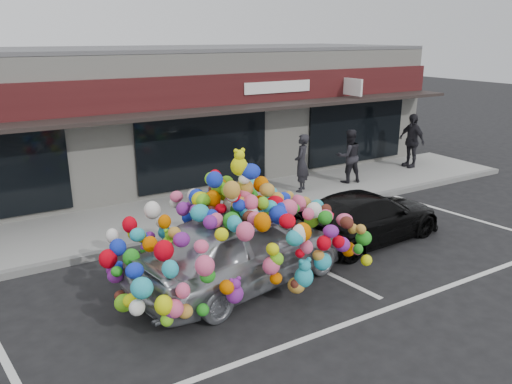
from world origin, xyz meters
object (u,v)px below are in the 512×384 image
pedestrian_b (349,156)px  black_sedan (366,217)px  toy_car (242,239)px  pedestrian_a (302,163)px  pedestrian_c (411,140)px

pedestrian_b → black_sedan: bearing=66.8°
pedestrian_b → toy_car: bearing=45.4°
toy_car → black_sedan: toy_car is taller
black_sedan → pedestrian_a: bearing=-15.6°
black_sedan → pedestrian_a: pedestrian_a is taller
black_sedan → pedestrian_c: size_ratio=2.15×
black_sedan → toy_car: bearing=92.1°
pedestrian_a → black_sedan: bearing=35.3°
toy_car → pedestrian_b: 7.36m
toy_car → pedestrian_b: (6.15, 4.04, 0.06)m
pedestrian_a → pedestrian_b: pedestrian_a is taller
black_sedan → pedestrian_b: bearing=-39.7°
pedestrian_b → pedestrian_c: (3.23, 0.39, 0.10)m
toy_car → pedestrian_a: (4.29, 4.02, 0.08)m
pedestrian_a → pedestrian_c: bearing=141.0°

